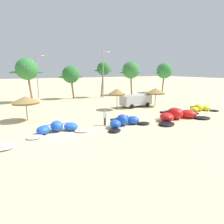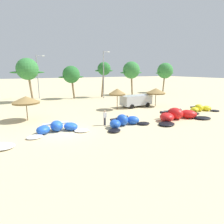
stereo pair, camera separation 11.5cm
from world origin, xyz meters
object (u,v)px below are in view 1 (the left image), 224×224
(beach_umbrella_outermost, at_px, (156,91))
(lamppost_west_center, at_px, (38,74))
(parked_van, at_px, (135,100))
(kite_right_of_center, at_px, (200,109))
(palm_right, at_px, (164,71))
(lamppost_east_center, at_px, (104,73))
(palm_center_right, at_px, (104,69))
(person_near_kites, at_px, (105,118))
(kite_center, at_px, (178,115))
(beach_umbrella_near_palms, at_px, (117,92))
(kite_left, at_px, (57,128))
(beach_umbrella_middle, at_px, (26,100))
(kite_left_of_center, at_px, (124,122))
(palm_right_of_gap, at_px, (131,70))
(palm_center_left, at_px, (71,75))
(palm_left_of_gap, at_px, (27,69))

(beach_umbrella_outermost, distance_m, lamppost_west_center, 23.77)
(parked_van, height_order, lamppost_west_center, lamppost_west_center)
(kite_right_of_center, bearing_deg, palm_right, 60.64)
(lamppost_east_center, bearing_deg, palm_right, 8.47)
(palm_center_right, bearing_deg, person_near_kites, -114.47)
(kite_center, relative_size, person_near_kites, 5.02)
(beach_umbrella_near_palms, xyz_separation_m, palm_center_right, (4.08, 13.52, 3.27))
(kite_left, relative_size, parked_van, 1.17)
(beach_umbrella_middle, bearing_deg, lamppost_west_center, 78.68)
(kite_right_of_center, height_order, parked_van, parked_van)
(parked_van, xyz_separation_m, palm_center_right, (0.46, 12.92, 4.82))
(kite_left_of_center, height_order, parked_van, parked_van)
(beach_umbrella_middle, distance_m, palm_right_of_gap, 28.36)
(lamppost_west_center, bearing_deg, person_near_kites, -81.96)
(kite_left_of_center, relative_size, palm_center_right, 0.76)
(beach_umbrella_middle, distance_m, beach_umbrella_outermost, 19.23)
(beach_umbrella_middle, relative_size, palm_center_right, 0.42)
(kite_center, relative_size, beach_umbrella_middle, 2.62)
(palm_right, bearing_deg, parked_van, -142.35)
(person_near_kites, height_order, lamppost_east_center, lamppost_east_center)
(person_near_kites, height_order, lamppost_west_center, lamppost_west_center)
(beach_umbrella_middle, height_order, palm_center_left, palm_center_left)
(palm_right, bearing_deg, kite_right_of_center, -119.36)
(kite_center, relative_size, palm_right_of_gap, 1.06)
(palm_right, bearing_deg, palm_center_left, -179.27)
(beach_umbrella_middle, height_order, person_near_kites, beach_umbrella_middle)
(palm_center_right, distance_m, lamppost_west_center, 13.40)
(palm_center_right, relative_size, palm_right, 0.98)
(beach_umbrella_middle, distance_m, lamppost_west_center, 19.06)
(beach_umbrella_outermost, distance_m, lamppost_east_center, 12.96)
(kite_center, height_order, lamppost_west_center, lamppost_west_center)
(person_near_kites, bearing_deg, kite_center, -10.61)
(kite_center, xyz_separation_m, parked_van, (0.10, 9.16, 0.57))
(kite_left, height_order, kite_center, kite_center)
(kite_left_of_center, relative_size, palm_center_left, 0.86)
(palm_right, bearing_deg, kite_center, -128.20)
(beach_umbrella_middle, distance_m, palm_left_of_gap, 14.75)
(beach_umbrella_near_palms, bearing_deg, kite_center, -67.62)
(beach_umbrella_outermost, relative_size, lamppost_west_center, 0.35)
(parked_van, bearing_deg, palm_right_of_gap, 60.49)
(palm_center_right, xyz_separation_m, palm_right_of_gap, (7.24, 0.67, -0.23))
(lamppost_west_center, bearing_deg, lamppost_east_center, -25.43)
(beach_umbrella_near_palms, bearing_deg, palm_center_right, 73.20)
(kite_left, relative_size, palm_right, 0.79)
(kite_center, bearing_deg, palm_right, 51.80)
(kite_left, xyz_separation_m, beach_umbrella_middle, (-2.20, 5.92, 2.02))
(beach_umbrella_near_palms, height_order, lamppost_west_center, lamppost_west_center)
(palm_right_of_gap, height_order, lamppost_west_center, lamppost_west_center)
(lamppost_east_center, bearing_deg, parked_van, -88.36)
(person_near_kites, height_order, palm_left_of_gap, palm_left_of_gap)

